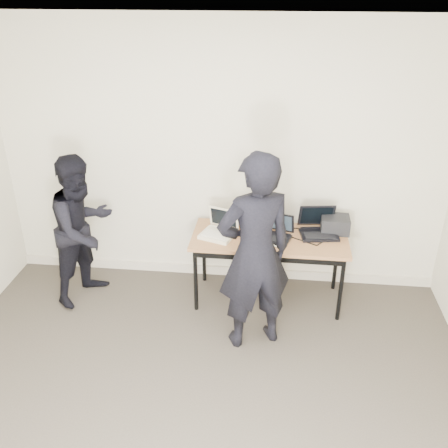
# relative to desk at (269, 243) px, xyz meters

# --- Properties ---
(room) EXTENTS (4.60, 4.60, 2.80)m
(room) POSITION_rel_desk_xyz_m (-0.52, -1.82, 0.69)
(room) COLOR #3D362E
(room) RESTS_ON ground
(desk) EXTENTS (1.51, 0.66, 0.72)m
(desk) POSITION_rel_desk_xyz_m (0.00, 0.00, 0.00)
(desk) COLOR #905F37
(desk) RESTS_ON ground
(laptop_beige) EXTENTS (0.38, 0.38, 0.25)m
(laptop_beige) POSITION_rel_desk_xyz_m (-0.49, -0.01, 0.11)
(laptop_beige) COLOR beige
(laptop_beige) RESTS_ON desk
(laptop_center) EXTENTS (0.36, 0.35, 0.23)m
(laptop_center) POSITION_rel_desk_xyz_m (0.06, 0.01, 0.11)
(laptop_center) COLOR black
(laptop_center) RESTS_ON desk
(laptop_right) EXTENTS (0.40, 0.39, 0.26)m
(laptop_right) POSITION_rel_desk_xyz_m (0.46, 0.14, 0.12)
(laptop_right) COLOR black
(laptop_right) RESTS_ON desk
(leather_satchel) EXTENTS (0.36, 0.19, 0.25)m
(leather_satchel) POSITION_rel_desk_xyz_m (-0.18, 0.23, 0.19)
(leather_satchel) COLOR brown
(leather_satchel) RESTS_ON desk
(tissue) EXTENTS (0.14, 0.11, 0.08)m
(tissue) POSITION_rel_desk_xyz_m (-0.15, 0.23, 0.34)
(tissue) COLOR white
(tissue) RESTS_ON leather_satchel
(equipment_box) EXTENTS (0.27, 0.23, 0.16)m
(equipment_box) POSITION_rel_desk_xyz_m (0.63, 0.19, 0.14)
(equipment_box) COLOR black
(equipment_box) RESTS_ON desk
(power_brick) EXTENTS (0.09, 0.06, 0.03)m
(power_brick) POSITION_rel_desk_xyz_m (-0.22, -0.17, 0.07)
(power_brick) COLOR black
(power_brick) RESTS_ON desk
(cables) EXTENTS (0.72, 0.41, 0.01)m
(cables) POSITION_rel_desk_xyz_m (0.26, 0.01, 0.06)
(cables) COLOR black
(cables) RESTS_ON desk
(person_typist) EXTENTS (0.78, 0.66, 1.80)m
(person_typist) POSITION_rel_desk_xyz_m (-0.12, -0.64, 0.24)
(person_typist) COLOR black
(person_typist) RESTS_ON ground
(person_observer) EXTENTS (0.83, 0.91, 1.51)m
(person_observer) POSITION_rel_desk_xyz_m (-1.82, -0.09, 0.10)
(person_observer) COLOR black
(person_observer) RESTS_ON ground
(baseboard) EXTENTS (4.50, 0.03, 0.10)m
(baseboard) POSITION_rel_desk_xyz_m (-0.52, 0.41, -0.61)
(baseboard) COLOR beige
(baseboard) RESTS_ON ground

